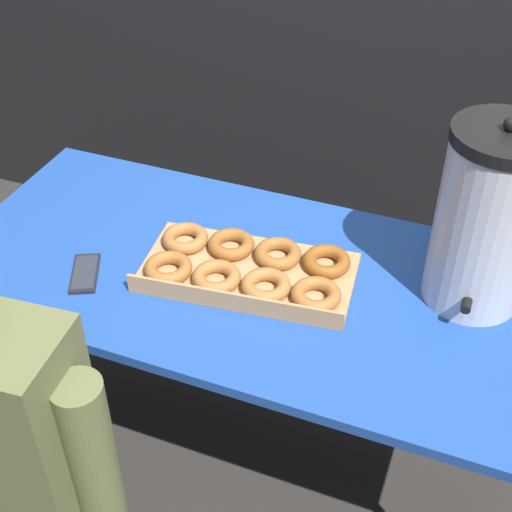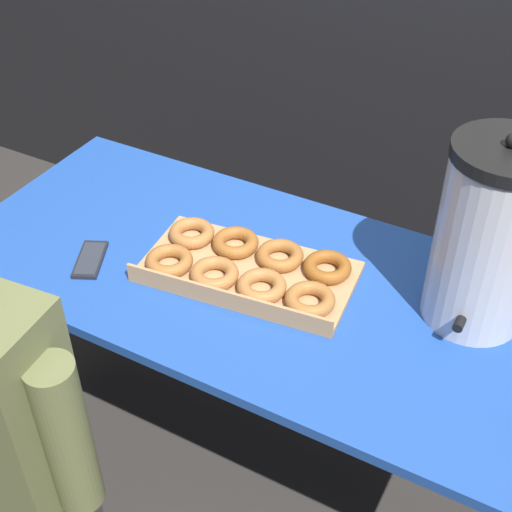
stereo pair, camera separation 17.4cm
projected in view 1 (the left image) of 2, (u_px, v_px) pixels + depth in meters
name	position (u px, v px, depth m)	size (l,w,h in m)	color
ground_plane	(258.00, 457.00, 2.25)	(12.00, 12.00, 0.00)	#2D2B28
folding_table	(259.00, 289.00, 1.81)	(1.60, 0.73, 0.76)	#1E479E
donut_box	(247.00, 268.00, 1.76)	(0.55, 0.33, 0.05)	tan
coffee_urn	(487.00, 219.00, 1.58)	(0.24, 0.27, 0.48)	silver
cell_phone	(85.00, 273.00, 1.78)	(0.12, 0.16, 0.01)	black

